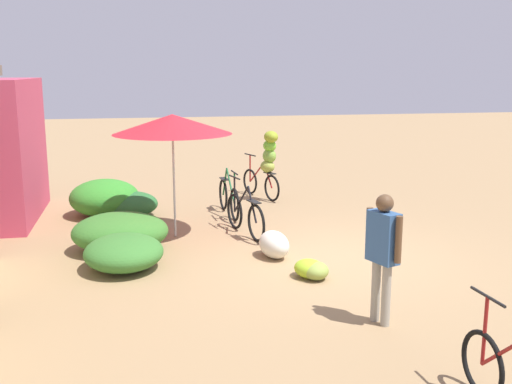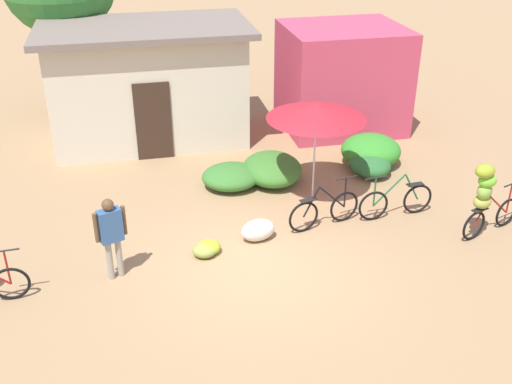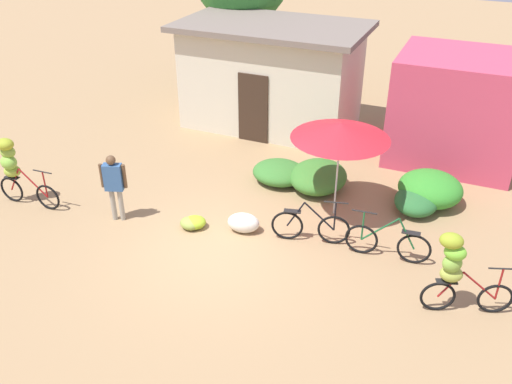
# 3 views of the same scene
# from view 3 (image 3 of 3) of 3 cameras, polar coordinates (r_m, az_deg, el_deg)

# --- Properties ---
(ground_plane) EXTENTS (60.00, 60.00, 0.00)m
(ground_plane) POSITION_cam_3_polar(r_m,az_deg,el_deg) (11.42, -3.89, -5.98)
(ground_plane) COLOR #9A7A53
(building_low) EXTENTS (5.43, 3.25, 3.08)m
(building_low) POSITION_cam_3_polar(r_m,az_deg,el_deg) (16.66, 1.65, 12.11)
(building_low) COLOR beige
(building_low) RESTS_ON ground
(shop_pink) EXTENTS (3.20, 2.80, 2.84)m
(shop_pink) POSITION_cam_3_polar(r_m,az_deg,el_deg) (15.46, 20.24, 8.22)
(shop_pink) COLOR #C13F5B
(shop_pink) RESTS_ON ground
(hedge_bush_front_left) EXTENTS (1.36, 1.21, 0.52)m
(hedge_bush_front_left) POSITION_cam_3_polar(r_m,az_deg,el_deg) (13.73, 2.45, 2.06)
(hedge_bush_front_left) COLOR #38752E
(hedge_bush_front_left) RESTS_ON ground
(hedge_bush_front_right) EXTENTS (1.39, 1.62, 0.65)m
(hedge_bush_front_right) POSITION_cam_3_polar(r_m,az_deg,el_deg) (13.48, 6.52, 1.62)
(hedge_bush_front_right) COLOR #39762B
(hedge_bush_front_right) RESTS_ON ground
(hedge_bush_mid) EXTENTS (0.99, 1.18, 0.53)m
(hedge_bush_mid) POSITION_cam_3_polar(r_m,az_deg,el_deg) (13.02, 16.42, -0.92)
(hedge_bush_mid) COLOR #2A6731
(hedge_bush_mid) RESTS_ON ground
(hedge_bush_by_door) EXTENTS (1.48, 1.44, 0.76)m
(hedge_bush_by_door) POSITION_cam_3_polar(r_m,az_deg,el_deg) (13.39, 17.75, 0.34)
(hedge_bush_by_door) COLOR #348D2B
(hedge_bush_by_door) RESTS_ON ground
(market_umbrella) EXTENTS (2.13, 2.13, 2.24)m
(market_umbrella) POSITION_cam_3_polar(r_m,az_deg,el_deg) (11.72, 8.84, 6.36)
(market_umbrella) COLOR beige
(market_umbrella) RESTS_ON ground
(bicycle_leftmost) EXTENTS (1.67, 0.45, 1.65)m
(bicycle_leftmost) POSITION_cam_3_polar(r_m,az_deg,el_deg) (13.65, -24.01, 2.49)
(bicycle_leftmost) COLOR black
(bicycle_leftmost) RESTS_ON ground
(bicycle_near_pile) EXTENTS (1.62, 0.44, 1.02)m
(bicycle_near_pile) POSITION_cam_3_polar(r_m,az_deg,el_deg) (11.47, 5.72, -3.61)
(bicycle_near_pile) COLOR black
(bicycle_near_pile) RESTS_ON ground
(bicycle_center_loaded) EXTENTS (1.71, 0.21, 1.01)m
(bicycle_center_loaded) POSITION_cam_3_polar(r_m,az_deg,el_deg) (11.25, 13.56, -5.18)
(bicycle_center_loaded) COLOR black
(bicycle_center_loaded) RESTS_ON ground
(bicycle_by_shop) EXTENTS (1.53, 0.64, 1.64)m
(bicycle_by_shop) POSITION_cam_3_polar(r_m,az_deg,el_deg) (9.95, 20.20, -7.45)
(bicycle_by_shop) COLOR black
(bicycle_by_shop) RESTS_ON ground
(banana_pile_on_ground) EXTENTS (0.66, 0.60, 0.27)m
(banana_pile_on_ground) POSITION_cam_3_polar(r_m,az_deg,el_deg) (12.05, -6.65, -3.22)
(banana_pile_on_ground) COLOR #889D41
(banana_pile_on_ground) RESTS_ON ground
(produce_sack) EXTENTS (0.77, 0.57, 0.44)m
(produce_sack) POSITION_cam_3_polar(r_m,az_deg,el_deg) (11.81, -1.32, -3.23)
(produce_sack) COLOR silver
(produce_sack) RESTS_ON ground
(person_vendor) EXTENTS (0.55, 0.32, 1.59)m
(person_vendor) POSITION_cam_3_polar(r_m,az_deg,el_deg) (12.23, -14.63, 1.07)
(person_vendor) COLOR gray
(person_vendor) RESTS_ON ground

